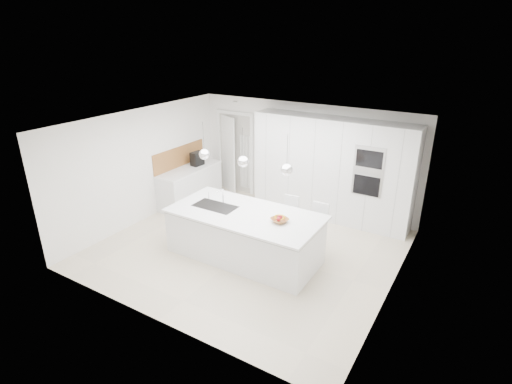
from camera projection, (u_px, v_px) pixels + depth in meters
The scene contains 26 objects.
floor at pixel (248, 248), 7.92m from camera, with size 5.50×5.50×0.00m, color beige.
wall_back at pixel (304, 156), 9.44m from camera, with size 5.50×5.50×0.00m, color white.
wall_left at pixel (142, 166), 8.77m from camera, with size 5.00×5.00×0.00m, color white.
ceiling at pixel (247, 123), 6.98m from camera, with size 5.50×5.50×0.00m, color white.
tall_cabinets at pixel (331, 169), 8.85m from camera, with size 3.60×0.60×2.30m, color white.
oven_stack at pixel (368, 172), 8.10m from camera, with size 0.62×0.04×1.05m, color #A5A5A8, non-canonical shape.
doorway_frame at pixel (235, 154), 10.43m from camera, with size 1.11×0.08×2.13m, color white, non-canonical shape.
hallway_door at pixel (226, 153), 10.52m from camera, with size 0.82×0.04×2.00m, color white.
radiator at pixel (245, 162), 10.34m from camera, with size 0.32×0.04×1.40m, color white, non-canonical shape.
left_base_cabinets at pixel (190, 186), 9.89m from camera, with size 0.60×1.80×0.86m, color white.
left_worktop at pixel (189, 169), 9.72m from camera, with size 0.62×1.82×0.04m, color white.
oak_backsplash at pixel (179, 157), 9.76m from camera, with size 0.02×1.80×0.50m, color #A2672F.
island_base at pixel (244, 236), 7.47m from camera, with size 2.80×1.20×0.86m, color white.
island_worktop at pixel (245, 214), 7.35m from camera, with size 2.84×1.40×0.04m, color white.
island_sink at pixel (215, 210), 7.64m from camera, with size 0.84×0.44×0.18m, color #3F3F42, non-canonical shape.
island_tap at pixel (223, 196), 7.69m from camera, with size 0.02×0.02×0.30m, color white.
pendant_left at pixel (204, 154), 7.33m from camera, with size 0.20×0.20×0.20m, color white.
pendant_mid at pixel (243, 162), 6.92m from camera, with size 0.20×0.20×0.20m, color white.
pendant_right at pixel (287, 170), 6.52m from camera, with size 0.20×0.20×0.20m, color white.
fruit_bowl at pixel (280, 220), 6.96m from camera, with size 0.30×0.30×0.07m, color #A2672F.
espresso_machine at pixel (197, 159), 9.88m from camera, with size 0.20×0.32×0.34m, color black.
bar_stool_left at pixel (288, 220), 8.00m from camera, with size 0.32×0.44×0.97m, color white, non-canonical shape.
bar_stool_right at pixel (317, 230), 7.57m from camera, with size 0.33×0.46×1.01m, color white, non-canonical shape.
apple_a at pixel (280, 217), 6.99m from camera, with size 0.09×0.09×0.09m, color #A41A26.
apple_b at pixel (279, 219), 6.93m from camera, with size 0.08×0.08×0.08m, color #A41A26.
banana_bunch at pixel (280, 217), 6.92m from camera, with size 0.20×0.20×0.03m, color yellow.
Camera 1 is at (3.72, -5.84, 4.01)m, focal length 28.00 mm.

